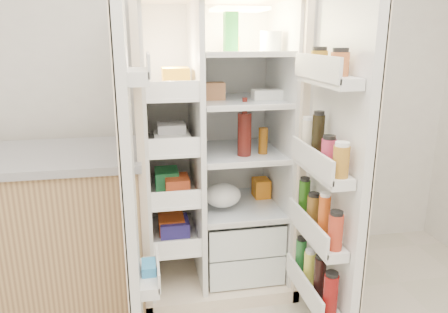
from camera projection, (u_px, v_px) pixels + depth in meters
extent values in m
cube|color=silver|center=(182.00, 71.00, 2.82)|extent=(4.00, 0.02, 2.70)
cube|color=beige|center=(206.00, 138.00, 2.91)|extent=(0.92, 0.04, 1.80)
cube|color=beige|center=(142.00, 153.00, 2.52)|extent=(0.04, 0.70, 1.80)
cube|color=beige|center=(283.00, 146.00, 2.68)|extent=(0.04, 0.70, 1.80)
cube|color=beige|center=(215.00, 274.00, 2.83)|extent=(0.92, 0.70, 0.08)
cube|color=silver|center=(207.00, 136.00, 2.87)|extent=(0.84, 0.02, 1.68)
cube|color=silver|center=(147.00, 150.00, 2.52)|extent=(0.02, 0.62, 1.68)
cube|color=silver|center=(279.00, 144.00, 2.67)|extent=(0.02, 0.62, 1.68)
cube|color=silver|center=(197.00, 147.00, 2.57)|extent=(0.03, 0.62, 1.68)
cube|color=silver|center=(239.00, 254.00, 2.80)|extent=(0.47, 0.52, 0.19)
cube|color=silver|center=(239.00, 226.00, 2.75)|extent=(0.47, 0.52, 0.19)
cube|color=#FFD18C|center=(239.00, 9.00, 2.45)|extent=(0.30, 0.30, 0.02)
cube|color=white|center=(174.00, 235.00, 2.70)|extent=(0.28, 0.58, 0.02)
cube|color=white|center=(172.00, 191.00, 2.62)|extent=(0.28, 0.58, 0.02)
cube|color=white|center=(171.00, 144.00, 2.53)|extent=(0.28, 0.58, 0.02)
cube|color=white|center=(169.00, 94.00, 2.45)|extent=(0.28, 0.58, 0.02)
cube|color=white|center=(239.00, 206.00, 2.73)|extent=(0.49, 0.58, 0.01)
cube|color=white|center=(239.00, 152.00, 2.63)|extent=(0.49, 0.58, 0.01)
cube|color=white|center=(240.00, 100.00, 2.54)|extent=(0.49, 0.58, 0.02)
cube|color=white|center=(240.00, 52.00, 2.47)|extent=(0.49, 0.58, 0.02)
cube|color=#EF5B21|center=(174.00, 226.00, 2.68)|extent=(0.16, 0.20, 0.10)
cube|color=#289551|center=(172.00, 180.00, 2.60)|extent=(0.14, 0.18, 0.12)
cube|color=silver|center=(171.00, 137.00, 2.52)|extent=(0.20, 0.22, 0.07)
cube|color=gold|center=(169.00, 80.00, 2.43)|extent=(0.15, 0.16, 0.14)
cube|color=#483AAF|center=(174.00, 227.00, 2.68)|extent=(0.18, 0.20, 0.09)
cube|color=#DA5126|center=(172.00, 182.00, 2.60)|extent=(0.14, 0.18, 0.10)
cube|color=silver|center=(170.00, 132.00, 2.52)|extent=(0.16, 0.16, 0.12)
sphere|color=orange|center=(222.00, 270.00, 2.72)|extent=(0.07, 0.07, 0.07)
sphere|color=orange|center=(235.00, 265.00, 2.77)|extent=(0.07, 0.07, 0.07)
sphere|color=orange|center=(251.00, 267.00, 2.75)|extent=(0.07, 0.07, 0.07)
sphere|color=orange|center=(226.00, 258.00, 2.86)|extent=(0.07, 0.07, 0.07)
sphere|color=orange|center=(241.00, 259.00, 2.86)|extent=(0.07, 0.07, 0.07)
sphere|color=orange|center=(257.00, 260.00, 2.84)|extent=(0.07, 0.07, 0.07)
sphere|color=orange|center=(216.00, 264.00, 2.79)|extent=(0.07, 0.07, 0.07)
sphere|color=orange|center=(249.00, 256.00, 2.89)|extent=(0.07, 0.07, 0.07)
ellipsoid|color=#447627|center=(238.00, 223.00, 2.76)|extent=(0.26, 0.24, 0.11)
cylinder|color=#4E1410|center=(244.00, 134.00, 2.49)|extent=(0.08, 0.08, 0.25)
cylinder|color=brown|center=(263.00, 141.00, 2.54)|extent=(0.06, 0.06, 0.16)
cube|color=green|center=(231.00, 32.00, 2.34)|extent=(0.07, 0.07, 0.21)
cylinder|color=silver|center=(271.00, 41.00, 2.42)|extent=(0.12, 0.12, 0.11)
cylinder|color=#AB7D27|center=(234.00, 44.00, 2.55)|extent=(0.06, 0.06, 0.08)
cube|color=white|center=(271.00, 94.00, 2.53)|extent=(0.23, 0.09, 0.06)
cube|color=#A86B43|center=(210.00, 91.00, 2.50)|extent=(0.16, 0.09, 0.10)
ellipsoid|color=silver|center=(223.00, 200.00, 2.61)|extent=(0.22, 0.20, 0.14)
cube|color=orange|center=(261.00, 188.00, 2.85)|extent=(0.10, 0.12, 0.12)
cube|color=silver|center=(129.00, 185.00, 1.99)|extent=(0.05, 0.40, 1.72)
cube|color=beige|center=(124.00, 185.00, 1.98)|extent=(0.01, 0.40, 1.72)
cube|color=silver|center=(149.00, 277.00, 2.14)|extent=(0.09, 0.32, 0.06)
cube|color=silver|center=(138.00, 76.00, 1.86)|extent=(0.09, 0.32, 0.06)
cube|color=#338CCC|center=(149.00, 272.00, 2.13)|extent=(0.07, 0.12, 0.10)
cube|color=silver|center=(336.00, 178.00, 2.08)|extent=(0.05, 0.58, 1.72)
cube|color=beige|center=(341.00, 177.00, 2.09)|extent=(0.01, 0.58, 1.72)
cube|color=silver|center=(313.00, 293.00, 2.24)|extent=(0.11, 0.50, 0.05)
cube|color=silver|center=(317.00, 235.00, 2.15)|extent=(0.11, 0.50, 0.05)
cube|color=silver|center=(321.00, 169.00, 2.05)|extent=(0.11, 0.50, 0.05)
cube|color=silver|center=(327.00, 79.00, 1.94)|extent=(0.11, 0.50, 0.05)
cylinder|color=maroon|center=(330.00, 294.00, 2.02)|extent=(0.07, 0.07, 0.20)
cylinder|color=black|center=(320.00, 278.00, 2.14)|extent=(0.06, 0.06, 0.22)
cylinder|color=gold|center=(310.00, 268.00, 2.27)|extent=(0.06, 0.06, 0.18)
cylinder|color=#21642C|center=(301.00, 255.00, 2.39)|extent=(0.06, 0.06, 0.19)
cylinder|color=#A22E1B|center=(335.00, 232.00, 1.93)|extent=(0.07, 0.07, 0.17)
cylinder|color=#C54D17|center=(324.00, 217.00, 2.05)|extent=(0.06, 0.06, 0.21)
cylinder|color=brown|center=(313.00, 211.00, 2.18)|extent=(0.07, 0.07, 0.16)
cylinder|color=#215112|center=(304.00, 198.00, 2.30)|extent=(0.06, 0.06, 0.20)
cylinder|color=#9E6B22|center=(341.00, 162.00, 1.84)|extent=(0.07, 0.07, 0.14)
cylinder|color=#AD2C4A|center=(328.00, 154.00, 1.96)|extent=(0.07, 0.07, 0.14)
cylinder|color=black|center=(318.00, 138.00, 2.07)|extent=(0.06, 0.06, 0.23)
cylinder|color=beige|center=(307.00, 137.00, 2.20)|extent=(0.06, 0.06, 0.18)
cylinder|color=#A9562A|center=(340.00, 64.00, 1.80)|extent=(0.08, 0.08, 0.10)
cylinder|color=olive|center=(319.00, 61.00, 2.01)|extent=(0.08, 0.08, 0.10)
cube|color=#A78553|center=(31.00, 237.00, 2.45)|extent=(1.27, 0.65, 0.91)
cube|color=gray|center=(20.00, 158.00, 2.32)|extent=(1.31, 0.70, 0.04)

